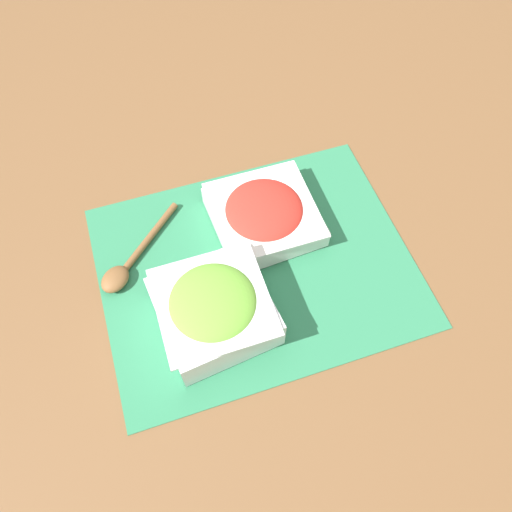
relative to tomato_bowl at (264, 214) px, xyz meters
The scene contains 5 objects.
ground_plane 0.10m from the tomato_bowl, 62.44° to the left, with size 3.00×3.00×0.00m, color brown.
placemat 0.09m from the tomato_bowl, 62.44° to the left, with size 0.53×0.42×0.00m.
tomato_bowl is the anchor object (origin of this frame).
lettuce_bowl 0.21m from the tomato_bowl, 48.99° to the left, with size 0.19×0.19×0.08m.
wooden_spoon 0.26m from the tomato_bowl, ahead, with size 0.17×0.16×0.02m.
Camera 1 is at (0.14, 0.41, 0.76)m, focal length 35.00 mm.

